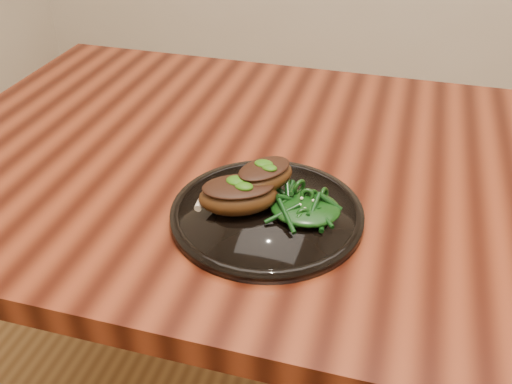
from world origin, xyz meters
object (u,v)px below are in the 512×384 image
Objects in this scene: plate at (267,214)px; greens_heap at (306,204)px; desk at (393,219)px; lamb_chop_front at (238,195)px.

greens_heap reaches higher than plate.
desk is at bearing 52.69° from greens_heap.
desk is at bearing 39.04° from lamb_chop_front.
greens_heap is at bearing -127.31° from desk.
desk is 5.94× the size of plate.
plate is at bearing 13.85° from lamb_chop_front.
greens_heap is (0.05, 0.00, 0.02)m from plate.
plate is at bearing -174.81° from greens_heap.
lamb_chop_front reaches higher than greens_heap.
desk is 12.47× the size of lamb_chop_front.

